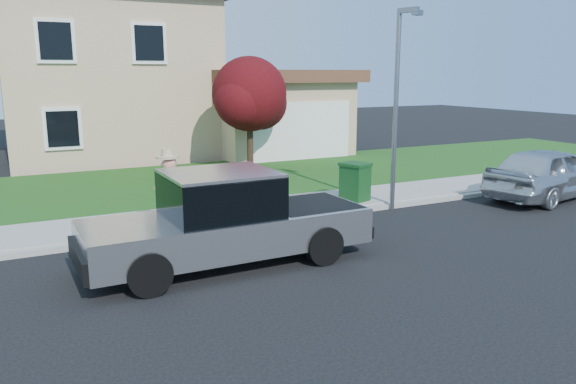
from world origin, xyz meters
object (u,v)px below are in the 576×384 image
(ornamental_tree, at_px, (250,98))
(trash_bin, at_px, (355,181))
(sedan, at_px, (548,173))
(street_lamp, at_px, (398,98))
(pickup_truck, at_px, (227,221))
(woman, at_px, (169,198))

(ornamental_tree, height_order, trash_bin, ornamental_tree)
(sedan, distance_m, street_lamp, 5.27)
(pickup_truck, height_order, ornamental_tree, ornamental_tree)
(sedan, relative_size, street_lamp, 0.87)
(woman, distance_m, street_lamp, 6.30)
(pickup_truck, relative_size, woman, 2.74)
(woman, xyz_separation_m, ornamental_tree, (4.93, 7.12, 1.73))
(pickup_truck, bearing_deg, woman, 104.92)
(sedan, xyz_separation_m, trash_bin, (-5.37, 1.78, -0.08))
(trash_bin, height_order, street_lamp, street_lamp)
(trash_bin, distance_m, street_lamp, 2.49)
(pickup_truck, height_order, sedan, pickup_truck)
(pickup_truck, bearing_deg, trash_bin, 30.37)
(ornamental_tree, bearing_deg, trash_bin, -86.18)
(trash_bin, bearing_deg, street_lamp, -73.31)
(pickup_truck, height_order, trash_bin, pickup_truck)
(woman, bearing_deg, ornamental_tree, -132.55)
(sedan, bearing_deg, woman, 75.84)
(pickup_truck, distance_m, street_lamp, 6.16)
(woman, relative_size, street_lamp, 0.39)
(woman, xyz_separation_m, sedan, (10.71, -0.80, -0.19))
(sedan, relative_size, trash_bin, 4.32)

